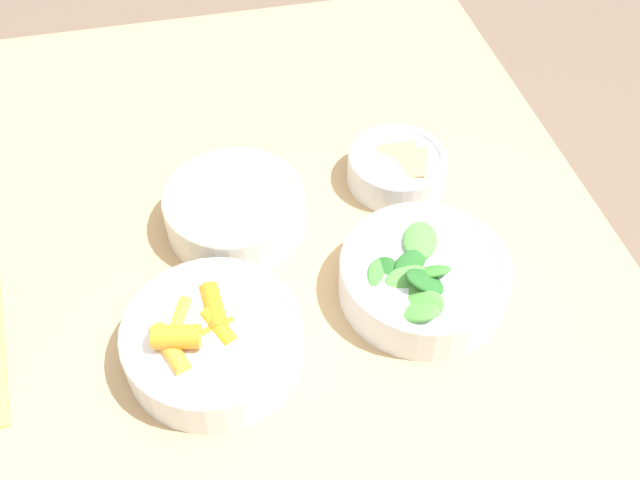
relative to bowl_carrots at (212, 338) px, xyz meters
name	(u,v)px	position (x,y,z in m)	size (l,w,h in m)	color
dining_table	(298,349)	(0.06, -0.10, -0.14)	(1.18, 0.77, 0.72)	tan
bowl_carrots	(212,338)	(0.00, 0.00, 0.00)	(0.18, 0.18, 0.07)	silver
bowl_greens	(422,276)	(0.03, -0.23, 0.00)	(0.18, 0.18, 0.07)	silver
bowl_beans_hotdog	(235,210)	(0.17, -0.05, 0.00)	(0.16, 0.16, 0.05)	silver
bowl_cookies	(397,166)	(0.21, -0.26, 0.00)	(0.12, 0.12, 0.05)	silver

